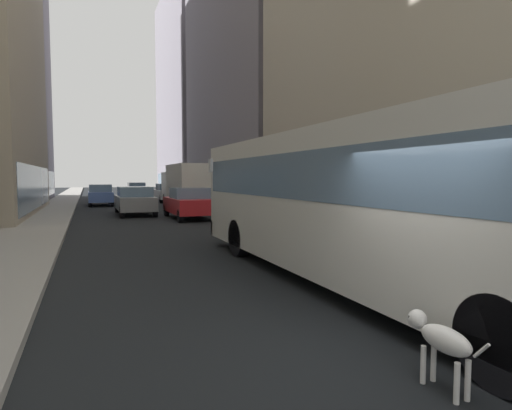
% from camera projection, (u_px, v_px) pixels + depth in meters
% --- Properties ---
extents(ground_plane, '(120.00, 120.00, 0.00)m').
position_uv_depth(ground_plane, '(132.00, 201.00, 37.40)').
color(ground_plane, black).
extents(sidewalk_left, '(2.40, 110.00, 0.15)m').
position_uv_depth(sidewalk_left, '(63.00, 202.00, 35.24)').
color(sidewalk_left, gray).
rests_on(sidewalk_left, ground).
extents(sidewalk_right, '(2.40, 110.00, 0.15)m').
position_uv_depth(sidewalk_right, '(193.00, 199.00, 39.55)').
color(sidewalk_right, '#ADA89E').
rests_on(sidewalk_right, ground).
extents(building_right_mid, '(10.54, 20.74, 23.28)m').
position_uv_depth(building_right_mid, '(268.00, 74.00, 37.78)').
color(building_right_mid, slate).
rests_on(building_right_mid, ground).
extents(building_right_far, '(10.45, 19.46, 27.92)m').
position_uv_depth(building_right_far, '(204.00, 94.00, 58.02)').
color(building_right_far, slate).
rests_on(building_right_far, ground).
extents(transit_bus, '(2.78, 11.53, 3.05)m').
position_uv_depth(transit_bus, '(352.00, 195.00, 8.26)').
color(transit_bus, silver).
rests_on(transit_bus, ground).
extents(car_blue_hatchback, '(1.74, 4.33, 1.62)m').
position_uv_depth(car_blue_hatchback, '(100.00, 195.00, 31.76)').
color(car_blue_hatchback, '#4C6BB7').
rests_on(car_blue_hatchback, ground).
extents(car_white_van, '(1.81, 4.69, 1.62)m').
position_uv_depth(car_white_van, '(136.00, 190.00, 44.68)').
color(car_white_van, silver).
rests_on(car_white_van, ground).
extents(car_grey_wagon, '(1.95, 4.77, 1.62)m').
position_uv_depth(car_grey_wagon, '(135.00, 200.00, 23.72)').
color(car_grey_wagon, slate).
rests_on(car_grey_wagon, ground).
extents(car_red_coupe, '(1.94, 4.54, 1.62)m').
position_uv_depth(car_red_coupe, '(189.00, 203.00, 21.49)').
color(car_red_coupe, red).
rests_on(car_red_coupe, ground).
extents(car_silver_sedan, '(1.87, 4.50, 1.62)m').
position_uv_depth(car_silver_sedan, '(167.00, 193.00, 36.31)').
color(car_silver_sedan, '#B7BABF').
rests_on(car_silver_sedan, ground).
extents(box_truck, '(2.30, 7.50, 3.05)m').
position_uv_depth(box_truck, '(187.00, 184.00, 28.98)').
color(box_truck, silver).
rests_on(box_truck, ground).
extents(dalmatian_dog, '(0.22, 0.96, 0.72)m').
position_uv_depth(dalmatian_dog, '(440.00, 339.00, 4.13)').
color(dalmatian_dog, white).
rests_on(dalmatian_dog, ground).
extents(pedestrian_with_handbag, '(0.45, 0.34, 1.69)m').
position_uv_depth(pedestrian_with_handbag, '(502.00, 222.00, 10.36)').
color(pedestrian_with_handbag, '#1E1E2D').
rests_on(pedestrian_with_handbag, sidewalk_right).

